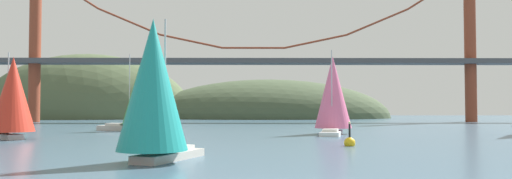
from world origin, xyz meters
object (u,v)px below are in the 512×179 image
(sailboat_teal_sail, at_px, (154,87))
(channel_buoy, at_px, (350,142))
(sailboat_green_sail, at_px, (139,96))
(sailboat_pink_spinnaker, at_px, (333,94))
(sailboat_scarlet_sail, at_px, (13,96))

(sailboat_teal_sail, xyz_separation_m, channel_buoy, (16.31, 13.79, -4.80))
(sailboat_green_sail, xyz_separation_m, sailboat_teal_sail, (11.14, -42.57, -0.38))
(sailboat_green_sail, distance_m, sailboat_teal_sail, 44.01)
(sailboat_pink_spinnaker, xyz_separation_m, channel_buoy, (-1.78, -19.60, -5.27))
(sailboat_teal_sail, distance_m, channel_buoy, 21.90)
(sailboat_green_sail, distance_m, sailboat_scarlet_sail, 21.86)
(sailboat_pink_spinnaker, distance_m, channel_buoy, 20.37)
(sailboat_green_sail, height_order, sailboat_scarlet_sail, sailboat_green_sail)
(sailboat_scarlet_sail, xyz_separation_m, sailboat_teal_sail, (21.33, -23.24, 0.06))
(sailboat_green_sail, relative_size, sailboat_pink_spinnaker, 1.06)
(sailboat_scarlet_sail, distance_m, sailboat_teal_sail, 31.55)
(sailboat_pink_spinnaker, relative_size, sailboat_scarlet_sail, 1.12)
(sailboat_green_sail, height_order, sailboat_pink_spinnaker, sailboat_green_sail)
(sailboat_pink_spinnaker, relative_size, sailboat_teal_sail, 1.14)
(sailboat_teal_sail, height_order, channel_buoy, sailboat_teal_sail)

